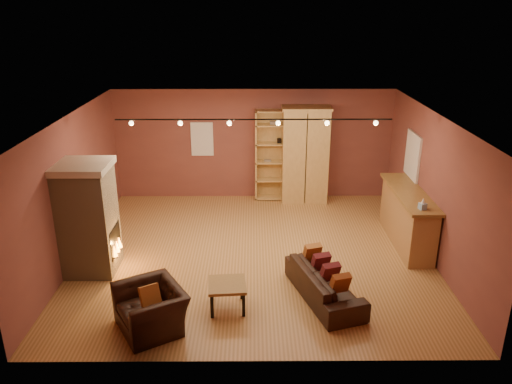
{
  "coord_description": "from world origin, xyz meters",
  "views": [
    {
      "loc": [
        -0.02,
        -9.02,
        4.75
      ],
      "look_at": [
        0.04,
        0.2,
        1.26
      ],
      "focal_mm": 35.0,
      "sensor_mm": 36.0,
      "label": 1
    }
  ],
  "objects_px": {
    "armoire": "(305,155)",
    "armchair": "(150,302)",
    "loveseat": "(325,278)",
    "fireplace": "(89,218)",
    "bar_counter": "(407,217)",
    "coffee_table": "(227,287)",
    "bookcase": "(274,154)"
  },
  "relations": [
    {
      "from": "loveseat",
      "to": "armoire",
      "type": "bearing_deg",
      "value": -18.44
    },
    {
      "from": "armoire",
      "to": "loveseat",
      "type": "distance_m",
      "value": 4.63
    },
    {
      "from": "fireplace",
      "to": "bookcase",
      "type": "distance_m",
      "value": 5.15
    },
    {
      "from": "loveseat",
      "to": "fireplace",
      "type": "bearing_deg",
      "value": 59.23
    },
    {
      "from": "armoire",
      "to": "armchair",
      "type": "bearing_deg",
      "value": -118.12
    },
    {
      "from": "bookcase",
      "to": "coffee_table",
      "type": "relative_size",
      "value": 3.53
    },
    {
      "from": "armchair",
      "to": "bar_counter",
      "type": "bearing_deg",
      "value": 90.71
    },
    {
      "from": "fireplace",
      "to": "armoire",
      "type": "distance_m",
      "value": 5.59
    },
    {
      "from": "bar_counter",
      "to": "armchair",
      "type": "distance_m",
      "value": 5.63
    },
    {
      "from": "loveseat",
      "to": "armchair",
      "type": "xyz_separation_m",
      "value": [
        -2.8,
        -0.84,
        0.08
      ]
    },
    {
      "from": "coffee_table",
      "to": "fireplace",
      "type": "bearing_deg",
      "value": 153.13
    },
    {
      "from": "armoire",
      "to": "coffee_table",
      "type": "relative_size",
      "value": 3.7
    },
    {
      "from": "loveseat",
      "to": "armchair",
      "type": "height_order",
      "value": "armchair"
    },
    {
      "from": "bookcase",
      "to": "coffee_table",
      "type": "bearing_deg",
      "value": -100.76
    },
    {
      "from": "loveseat",
      "to": "bar_counter",
      "type": "bearing_deg",
      "value": -61.03
    },
    {
      "from": "fireplace",
      "to": "loveseat",
      "type": "height_order",
      "value": "fireplace"
    },
    {
      "from": "armchair",
      "to": "coffee_table",
      "type": "relative_size",
      "value": 1.92
    },
    {
      "from": "bar_counter",
      "to": "coffee_table",
      "type": "relative_size",
      "value": 3.67
    },
    {
      "from": "fireplace",
      "to": "coffee_table",
      "type": "distance_m",
      "value": 2.99
    },
    {
      "from": "armchair",
      "to": "armoire",
      "type": "bearing_deg",
      "value": 121.1
    },
    {
      "from": "fireplace",
      "to": "bookcase",
      "type": "xyz_separation_m",
      "value": [
        3.55,
        3.73,
        0.12
      ]
    },
    {
      "from": "fireplace",
      "to": "armoire",
      "type": "height_order",
      "value": "armoire"
    },
    {
      "from": "loveseat",
      "to": "coffee_table",
      "type": "relative_size",
      "value": 2.97
    },
    {
      "from": "bookcase",
      "to": "bar_counter",
      "type": "relative_size",
      "value": 0.96
    },
    {
      "from": "bookcase",
      "to": "loveseat",
      "type": "xyz_separation_m",
      "value": [
        0.69,
        -4.74,
        -0.8
      ]
    },
    {
      "from": "bookcase",
      "to": "armchair",
      "type": "relative_size",
      "value": 1.84
    },
    {
      "from": "bookcase",
      "to": "armchair",
      "type": "distance_m",
      "value": 6.0
    },
    {
      "from": "bar_counter",
      "to": "coffee_table",
      "type": "distance_m",
      "value": 4.37
    },
    {
      "from": "fireplace",
      "to": "armchair",
      "type": "relative_size",
      "value": 1.68
    },
    {
      "from": "armchair",
      "to": "coffee_table",
      "type": "xyz_separation_m",
      "value": [
        1.15,
        0.53,
        -0.07
      ]
    },
    {
      "from": "bookcase",
      "to": "bar_counter",
      "type": "bearing_deg",
      "value": -44.48
    },
    {
      "from": "armoire",
      "to": "armchair",
      "type": "distance_m",
      "value": 6.16
    }
  ]
}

